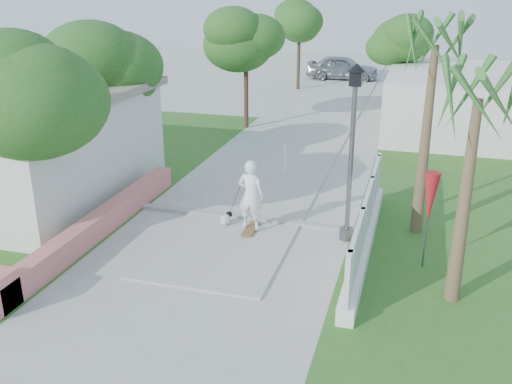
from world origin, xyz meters
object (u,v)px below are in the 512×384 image
(dog, at_px, (226,219))
(bollard, at_px, (285,159))
(skateboarder, at_px, (247,196))
(street_lamp, at_px, (352,148))
(patio_umbrella, at_px, (430,199))
(parked_car, at_px, (343,68))

(dog, bearing_deg, bollard, 97.37)
(bollard, height_order, skateboarder, skateboarder)
(street_lamp, bearing_deg, skateboarder, -175.01)
(street_lamp, distance_m, bollard, 5.56)
(street_lamp, bearing_deg, patio_umbrella, -27.76)
(dog, bearing_deg, skateboarder, 0.99)
(patio_umbrella, xyz_separation_m, dog, (-5.13, 0.92, -1.48))
(dog, height_order, parked_car, parked_car)
(street_lamp, height_order, dog, street_lamp)
(bollard, relative_size, patio_umbrella, 0.47)
(dog, xyz_separation_m, parked_car, (-0.37, 24.66, 0.58))
(patio_umbrella, bearing_deg, dog, 169.78)
(street_lamp, bearing_deg, bollard, 120.96)
(street_lamp, relative_size, patio_umbrella, 1.93)
(street_lamp, xyz_separation_m, parked_car, (-3.60, 24.58, -1.64))
(dog, distance_m, parked_car, 24.66)
(street_lamp, relative_size, skateboarder, 2.24)
(street_lamp, distance_m, dog, 3.92)
(bollard, bearing_deg, parked_car, 92.56)
(dog, bearing_deg, patio_umbrella, 3.73)
(bollard, height_order, dog, bollard)
(patio_umbrella, bearing_deg, skateboarder, 170.18)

